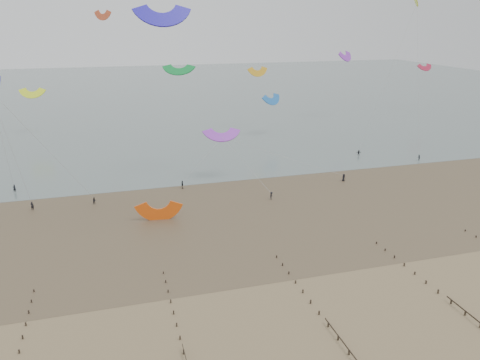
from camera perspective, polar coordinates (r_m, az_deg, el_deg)
ground at (r=64.96m, az=4.84°, el=-14.76°), size 500.00×500.00×0.00m
sea_and_shore at (r=93.36m, az=-4.97°, el=-3.77°), size 500.00×665.00×0.03m
kitesurfer_lead at (r=101.93m, az=-24.00°, el=-2.89°), size 0.74×0.58×1.80m
kitesurfers at (r=110.61m, az=3.93°, el=0.39°), size 101.65×26.40×1.82m
grounded_kite at (r=90.35m, az=-9.79°, el=-4.80°), size 8.09×6.69×4.07m
kites_airborne at (r=139.25m, az=-13.55°, el=12.29°), size 216.76×129.16×36.02m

